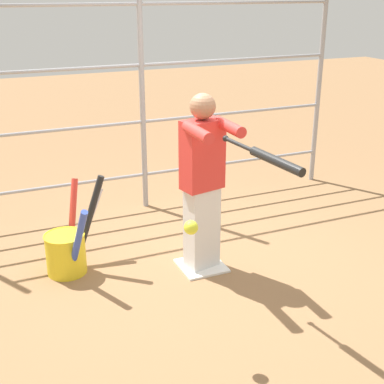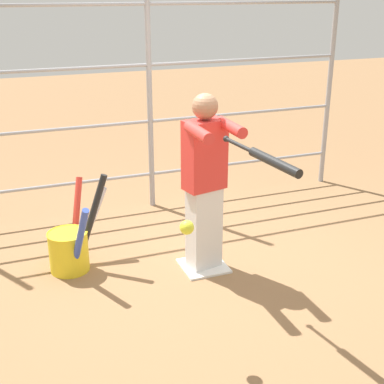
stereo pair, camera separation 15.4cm
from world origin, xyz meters
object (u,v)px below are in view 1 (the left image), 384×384
Objects in this scene: batter at (203,179)px; baseball_bat_swinging at (269,158)px; softball_in_flight at (191,227)px; bat_bucket at (69,248)px.

batter is 1.02m from baseball_bat_swinging.
softball_in_flight is at bearing 8.21° from baseball_bat_swinging.
softball_in_flight is at bearing 61.72° from batter.
batter reaches higher than bat_bucket.
batter is 1.35m from bat_bucket.
bat_bucket is at bearing -67.77° from softball_in_flight.
baseball_bat_swinging is at bearing 132.27° from bat_bucket.
batter reaches higher than baseball_bat_swinging.
softball_in_flight is 1.68m from bat_bucket.
batter is at bearing 159.96° from bat_bucket.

